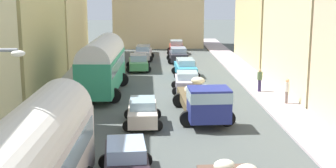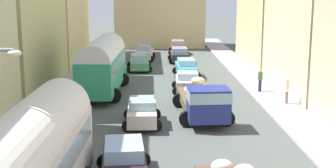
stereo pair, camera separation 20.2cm
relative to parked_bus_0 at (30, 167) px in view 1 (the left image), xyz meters
The scene contains 18 objects.
ground_plane 20.29m from the parked_bus_0, 76.14° to the left, with size 154.00×154.00×0.00m, color #484F4C.
sidewalk_left 19.85m from the parked_bus_0, 97.04° to the left, with size 2.50×70.00×0.14m, color #999A8F.
sidewalk_right 23.11m from the parked_bus_0, 58.32° to the left, with size 2.50×70.00×0.14m, color #AFA1A5.
building_left_2 22.28m from the parked_bus_0, 107.01° to the left, with size 6.10×14.39×11.33m.
building_right_2 25.96m from the parked_bus_0, 52.34° to the left, with size 5.36×11.83×9.88m.
parked_bus_0 is the anchor object (origin of this frame).
parked_bus_1 19.72m from the parked_bus_0, 89.18° to the left, with size 3.51×8.90×4.00m.
cargo_truck_1 14.42m from the parked_bus_0, 61.95° to the left, with size 3.26×7.31×2.24m.
car_0 21.08m from the parked_bus_0, 72.31° to the left, with size 2.34×3.68×1.49m.
car_1 26.97m from the parked_bus_0, 75.54° to the left, with size 2.26×4.37×1.53m.
car_2 34.52m from the parked_bus_0, 78.94° to the left, with size 2.31×3.99×1.51m.
car_3 40.49m from the parked_bus_0, 80.36° to the left, with size 2.24×3.84×1.57m.
car_4 5.19m from the parked_bus_0, 57.65° to the left, with size 2.48×4.26×1.55m.
car_5 12.31m from the parked_bus_0, 74.67° to the left, with size 2.19×3.82×1.49m.
car_6 29.53m from the parked_bus_0, 84.86° to the left, with size 2.38×4.27×1.48m.
car_7 35.71m from the parked_bus_0, 85.09° to the left, with size 2.33×4.48×1.52m.
pedestrian_0 20.20m from the parked_bus_0, 51.72° to the left, with size 0.43×0.43×1.76m.
pedestrian_1 22.65m from the parked_bus_0, 59.22° to the left, with size 0.40×0.40×1.76m.
Camera 1 is at (-1.26, -6.13, 7.56)m, focal length 50.48 mm.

